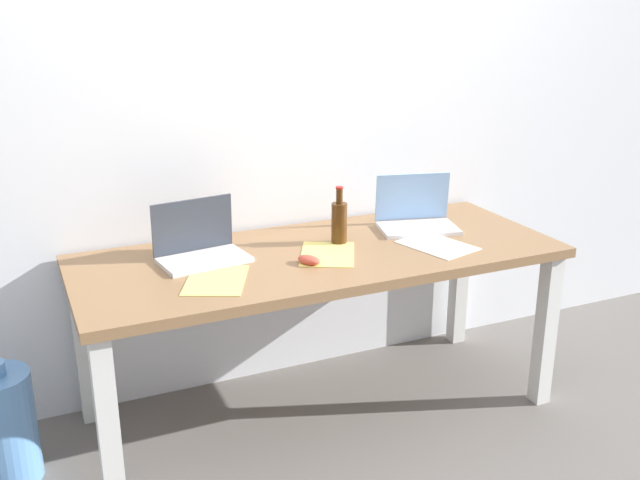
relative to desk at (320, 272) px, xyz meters
The scene contains 11 objects.
ground_plane 0.64m from the desk, ahead, with size 8.00×8.00×0.00m, color slate.
back_wall 0.80m from the desk, 90.00° to the left, with size 5.20×0.08×2.60m, color white.
desk is the anchor object (origin of this frame).
laptop_left 0.50m from the desk, 166.97° to the left, with size 0.36×0.25×0.23m.
laptop_right 0.55m from the desk, 12.70° to the left, with size 0.38×0.30×0.23m.
beer_bottle 0.23m from the desk, 30.64° to the left, with size 0.07×0.07×0.24m.
computer_mouse 0.18m from the desk, 130.63° to the right, with size 0.06×0.10×0.03m, color #D84C38.
paper_sheet_center 0.10m from the desk, 71.16° to the right, with size 0.21×0.30×0.00m, color #F4E06B.
paper_sheet_front_right 0.50m from the desk, 15.13° to the right, with size 0.21×0.30×0.00m, color white.
paper_sheet_front_left 0.50m from the desk, 164.50° to the right, with size 0.21×0.30×0.00m, color #F4E06B.
water_cooler_jug 1.32m from the desk, behind, with size 0.24×0.24×0.48m.
Camera 1 is at (-1.12, -2.52, 1.71)m, focal length 40.88 mm.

